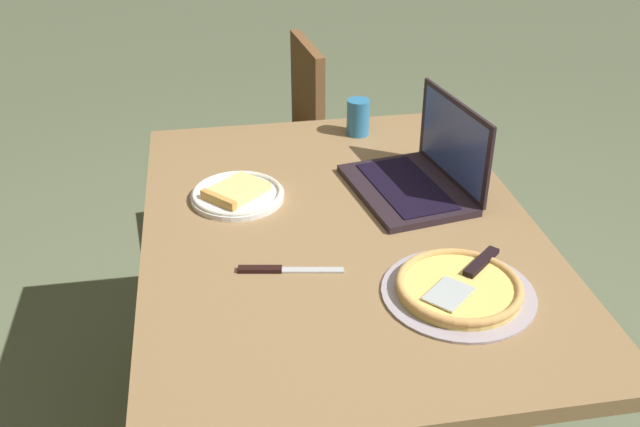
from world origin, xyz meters
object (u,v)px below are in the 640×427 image
at_px(drink_cup, 358,117).
at_px(pizza_tray, 459,288).
at_px(pizza_plate, 237,194).
at_px(dining_table, 340,255).
at_px(chair_near, 282,137).
at_px(table_knife, 280,270).
at_px(laptop, 421,174).

bearing_deg(drink_cup, pizza_tray, -177.43).
bearing_deg(pizza_plate, dining_table, -126.41).
xyz_separation_m(pizza_tray, chair_near, (1.42, 0.20, -0.28)).
height_order(dining_table, pizza_tray, pizza_tray).
height_order(pizza_plate, chair_near, chair_near).
distance_m(pizza_plate, chair_near, 1.01).
bearing_deg(table_knife, dining_table, -45.52).
distance_m(laptop, pizza_plate, 0.47).
relative_size(pizza_tray, chair_near, 0.37).
relative_size(pizza_tray, table_knife, 1.39).
xyz_separation_m(pizza_plate, drink_cup, (0.34, -0.39, 0.04)).
relative_size(dining_table, pizza_plate, 5.36).
bearing_deg(pizza_tray, drink_cup, 2.57).
bearing_deg(dining_table, laptop, -59.32).
bearing_deg(pizza_tray, laptop, -6.12).
bearing_deg(drink_cup, chair_near, 15.36).
height_order(dining_table, laptop, laptop).
relative_size(dining_table, drink_cup, 11.69).
distance_m(laptop, chair_near, 1.05).
height_order(pizza_tray, table_knife, pizza_tray).
distance_m(pizza_tray, drink_cup, 0.82).
bearing_deg(pizza_tray, chair_near, 8.12).
height_order(pizza_plate, table_knife, pizza_plate).
distance_m(laptop, pizza_tray, 0.45).
height_order(table_knife, chair_near, chair_near).
height_order(laptop, pizza_tray, laptop).
distance_m(pizza_plate, table_knife, 0.34).
bearing_deg(dining_table, chair_near, 0.69).
distance_m(pizza_plate, drink_cup, 0.51).
xyz_separation_m(pizza_plate, table_knife, (-0.33, -0.07, -0.01)).
bearing_deg(laptop, dining_table, 120.68).
distance_m(laptop, table_knife, 0.50).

